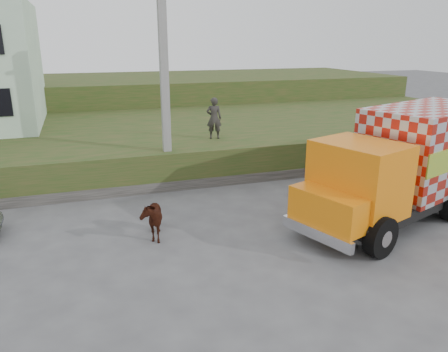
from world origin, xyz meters
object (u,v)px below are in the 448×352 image
object	(u,v)px
cow	(151,218)
utility_pole	(165,84)
cargo_truck	(409,163)
pedestrian	(214,118)

from	to	relation	value
cow	utility_pole	bearing A→B (deg)	78.44
utility_pole	cargo_truck	distance (m)	9.11
utility_pole	pedestrian	bearing A→B (deg)	32.78
cow	pedestrian	bearing A→B (deg)	63.64
cargo_truck	utility_pole	bearing A→B (deg)	122.27
utility_pole	pedestrian	size ratio (longest dim) A/B	4.41
utility_pole	cow	bearing A→B (deg)	-107.69
utility_pole	cow	world-z (taller)	utility_pole
cargo_truck	cow	bearing A→B (deg)	153.89
utility_pole	cow	distance (m)	5.84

